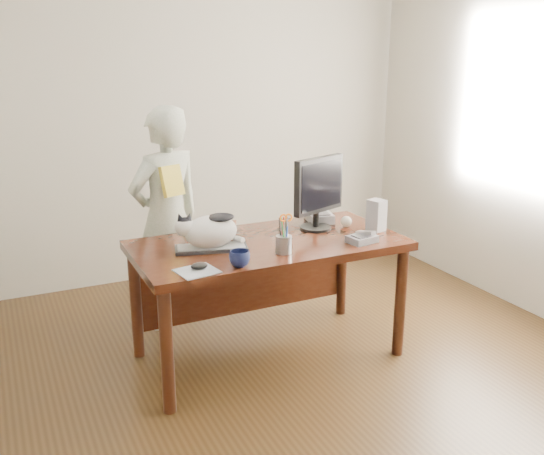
{
  "coord_description": "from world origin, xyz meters",
  "views": [
    {
      "loc": [
        -1.46,
        -2.51,
        1.86
      ],
      "look_at": [
        0.0,
        0.55,
        0.85
      ],
      "focal_mm": 40.0,
      "sensor_mm": 36.0,
      "label": 1
    }
  ],
  "objects": [
    {
      "name": "person",
      "position": [
        -0.42,
        1.32,
        0.76
      ],
      "size": [
        0.64,
        0.53,
        1.51
      ],
      "primitive_type": "imported",
      "rotation": [
        0.0,
        0.0,
        3.49
      ],
      "color": "silver",
      "rests_on": "ground"
    },
    {
      "name": "room",
      "position": [
        0.0,
        0.0,
        1.35
      ],
      "size": [
        4.5,
        4.5,
        4.5
      ],
      "color": "black",
      "rests_on": "ground"
    },
    {
      "name": "phone",
      "position": [
        0.5,
        0.35,
        0.78
      ],
      "size": [
        0.18,
        0.16,
        0.08
      ],
      "rotation": [
        0.0,
        0.0,
        0.17
      ],
      "color": "slate",
      "rests_on": "desk"
    },
    {
      "name": "keyboard",
      "position": [
        -0.36,
        0.6,
        0.76
      ],
      "size": [
        0.44,
        0.26,
        0.02
      ],
      "rotation": [
        0.0,
        0.0,
        -0.27
      ],
      "color": "black",
      "rests_on": "desk"
    },
    {
      "name": "held_book",
      "position": [
        -0.42,
        1.15,
        1.05
      ],
      "size": [
        0.16,
        0.13,
        0.2
      ],
      "rotation": [
        0.0,
        0.0,
        0.34
      ],
      "color": "gold",
      "rests_on": "person"
    },
    {
      "name": "coffee_mug",
      "position": [
        -0.32,
        0.28,
        0.79
      ],
      "size": [
        0.16,
        0.16,
        0.09
      ],
      "primitive_type": "imported",
      "rotation": [
        0.0,
        0.0,
        0.89
      ],
      "color": "#0D1334",
      "rests_on": "desk"
    },
    {
      "name": "pen_cup",
      "position": [
        -0.01,
        0.37,
        0.81
      ],
      "size": [
        0.1,
        0.1,
        0.23
      ],
      "rotation": [
        0.0,
        0.0,
        -0.11
      ],
      "color": "gray",
      "rests_on": "desk"
    },
    {
      "name": "desk",
      "position": [
        0.0,
        0.68,
        0.6
      ],
      "size": [
        1.6,
        0.8,
        0.75
      ],
      "color": "black",
      "rests_on": "ground"
    },
    {
      "name": "mousepad",
      "position": [
        -0.55,
        0.3,
        0.75
      ],
      "size": [
        0.23,
        0.21,
        0.0
      ],
      "rotation": [
        0.0,
        0.0,
        0.17
      ],
      "color": "#ACB1B8",
      "rests_on": "desk"
    },
    {
      "name": "speaker",
      "position": [
        0.71,
        0.51,
        0.85
      ],
      "size": [
        0.11,
        0.12,
        0.2
      ],
      "rotation": [
        0.0,
        0.0,
        0.27
      ],
      "color": "#97989A",
      "rests_on": "desk"
    },
    {
      "name": "calculator",
      "position": [
        0.49,
        0.86,
        0.78
      ],
      "size": [
        0.2,
        0.24,
        0.06
      ],
      "rotation": [
        0.0,
        0.0,
        -0.23
      ],
      "color": "slate",
      "rests_on": "desk"
    },
    {
      "name": "cat",
      "position": [
        -0.37,
        0.6,
        0.87
      ],
      "size": [
        0.4,
        0.27,
        0.23
      ],
      "rotation": [
        0.0,
        0.0,
        -0.27
      ],
      "color": "silver",
      "rests_on": "keyboard"
    },
    {
      "name": "baseball",
      "position": [
        0.58,
        0.66,
        0.79
      ],
      "size": [
        0.07,
        0.07,
        0.07
      ],
      "rotation": [
        0.0,
        0.0,
        -0.2
      ],
      "color": "silver",
      "rests_on": "desk"
    },
    {
      "name": "monitor",
      "position": [
        0.39,
        0.69,
        1.01
      ],
      "size": [
        0.4,
        0.26,
        0.46
      ],
      "rotation": [
        0.0,
        0.0,
        0.35
      ],
      "color": "black",
      "rests_on": "desk"
    },
    {
      "name": "book_stack",
      "position": [
        -0.19,
        0.91,
        0.78
      ],
      "size": [
        0.24,
        0.22,
        0.08
      ],
      "rotation": [
        0.0,
        0.0,
        -0.43
      ],
      "color": "#451217",
      "rests_on": "desk"
    },
    {
      "name": "mouse",
      "position": [
        -0.53,
        0.32,
        0.77
      ],
      "size": [
        0.1,
        0.07,
        0.04
      ],
      "rotation": [
        0.0,
        0.0,
        0.17
      ],
      "color": "black",
      "rests_on": "mousepad"
    }
  ]
}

